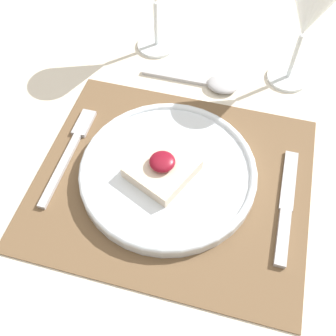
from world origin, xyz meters
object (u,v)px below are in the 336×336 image
(dinner_plate, at_px, (168,171))
(wine_glass_near, at_px, (309,13))
(spoon, at_px, (215,83))
(fork, at_px, (71,148))
(knife, at_px, (285,212))

(dinner_plate, height_order, wine_glass_near, wine_glass_near)
(dinner_plate, bearing_deg, spoon, 81.59)
(wine_glass_near, bearing_deg, spoon, -156.75)
(fork, height_order, knife, knife)
(spoon, xyz_separation_m, wine_glass_near, (0.13, 0.05, 0.13))
(wine_glass_near, bearing_deg, dinner_plate, -120.72)
(knife, bearing_deg, spoon, 121.79)
(dinner_plate, height_order, knife, dinner_plate)
(dinner_plate, xyz_separation_m, fork, (-0.16, 0.01, -0.01))
(spoon, bearing_deg, wine_glass_near, 24.72)
(knife, relative_size, wine_glass_near, 1.01)
(dinner_plate, distance_m, knife, 0.18)
(knife, xyz_separation_m, wine_glass_near, (-0.02, 0.29, 0.13))
(spoon, bearing_deg, knife, -55.80)
(dinner_plate, xyz_separation_m, wine_glass_near, (0.16, 0.27, 0.12))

